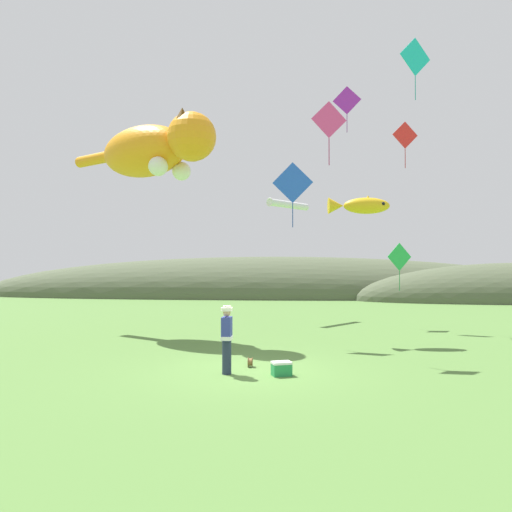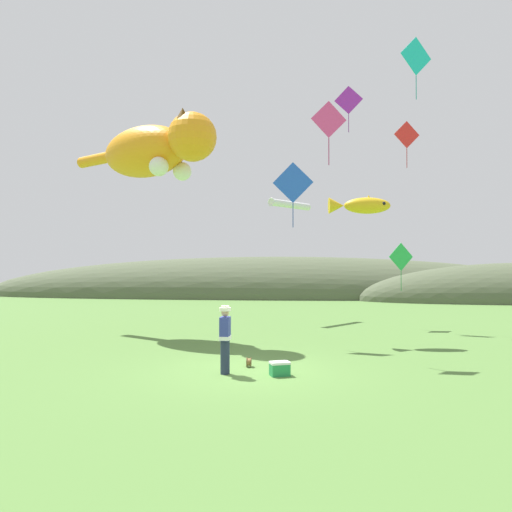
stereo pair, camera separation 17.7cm
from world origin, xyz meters
TOP-DOWN VIEW (x-y plane):
  - ground_plane at (0.00, 0.00)m, footprint 120.00×120.00m
  - distant_hill_ridge at (4.59, 30.14)m, footprint 59.61×14.08m
  - festival_attendant at (-0.50, -0.35)m, footprint 0.30×0.43m
  - kite_spool at (0.04, 0.57)m, footprint 0.13×0.27m
  - picnic_cooler at (0.92, -0.46)m, footprint 0.57×0.47m
  - kite_giant_cat at (-4.30, 6.55)m, footprint 7.08×5.04m
  - kite_fish_windsock at (3.82, 5.68)m, footprint 2.34×0.76m
  - kite_tube_streamer at (1.16, 12.81)m, footprint 2.26×2.67m
  - kite_diamond_blue at (1.29, 5.07)m, footprint 1.50×0.13m
  - kite_diamond_violet at (4.04, 11.33)m, footprint 1.38×0.26m
  - kite_diamond_teal at (5.88, 5.59)m, footprint 1.29×0.69m
  - kite_diamond_green at (6.15, 9.54)m, footprint 1.17×0.52m
  - kite_diamond_pink at (2.46, 3.16)m, footprint 1.19×0.32m
  - kite_diamond_red at (6.52, 9.93)m, footprint 1.22×0.33m

SIDE VIEW (x-z plane):
  - ground_plane at x=0.00m, z-range 0.00..0.00m
  - distant_hill_ridge at x=4.59m, z-range -3.54..3.54m
  - kite_spool at x=0.04m, z-range 0.00..0.27m
  - picnic_cooler at x=0.92m, z-range 0.00..0.36m
  - festival_attendant at x=-0.50m, z-range 0.07..1.84m
  - kite_diamond_green at x=6.15m, z-range 2.09..4.25m
  - kite_fish_windsock at x=3.82m, z-range 4.71..5.42m
  - kite_diamond_blue at x=1.29m, z-range 4.64..7.05m
  - kite_tube_streamer at x=1.16m, z-range 5.76..6.19m
  - kite_giant_cat at x=-4.30m, z-range 6.25..8.71m
  - kite_diamond_pink at x=2.46m, z-range 6.53..8.66m
  - kite_diamond_red at x=6.52m, z-range 7.70..9.86m
  - kite_diamond_teal at x=5.88m, z-range 9.43..11.79m
  - kite_diamond_violet at x=4.04m, z-range 9.76..12.06m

